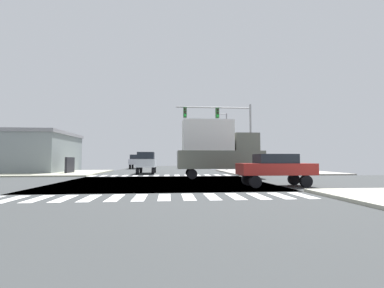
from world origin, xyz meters
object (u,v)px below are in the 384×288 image
at_px(sedan_queued_2, 275,167).
at_px(box_truck_leading_1, 217,148).
at_px(suv_farside_1, 136,160).
at_px(pickup_crossing_1, 147,162).
at_px(traffic_signal_mast, 223,122).
at_px(street_lamp, 225,136).
at_px(bank_building, 13,152).

height_order(sedan_queued_2, box_truck_leading_1, box_truck_leading_1).
bearing_deg(suv_farside_1, box_truck_leading_1, 112.87).
distance_m(pickup_crossing_1, box_truck_leading_1, 9.84).
xyz_separation_m(suv_farside_1, pickup_crossing_1, (3.00, -15.33, -0.10)).
distance_m(suv_farside_1, sedan_queued_2, 31.79).
bearing_deg(box_truck_leading_1, traffic_signal_mast, 161.34).
bearing_deg(street_lamp, suv_farside_1, 144.03).
relative_size(bank_building, suv_farside_1, 3.19).
height_order(traffic_signal_mast, street_lamp, street_lamp).
xyz_separation_m(bank_building, pickup_crossing_1, (16.15, -3.91, -1.14)).
bearing_deg(suv_farside_1, pickup_crossing_1, 101.07).
xyz_separation_m(street_lamp, box_truck_leading_1, (-3.55, -13.09, -2.16)).
distance_m(suv_farside_1, pickup_crossing_1, 15.62).
distance_m(traffic_signal_mast, sedan_queued_2, 11.61).
distance_m(traffic_signal_mast, bank_building, 25.23).
bearing_deg(bank_building, sedan_queued_2, -36.22).
height_order(street_lamp, pickup_crossing_1, street_lamp).
xyz_separation_m(street_lamp, bank_building, (-26.23, -1.93, -2.30)).
bearing_deg(sedan_queued_2, pickup_crossing_1, 31.22).
relative_size(traffic_signal_mast, sedan_queued_2, 1.79).
bearing_deg(traffic_signal_mast, sedan_queued_2, -85.58).
xyz_separation_m(bank_building, sedan_queued_2, (24.79, -18.16, -1.32)).
relative_size(street_lamp, pickup_crossing_1, 1.55).
xyz_separation_m(pickup_crossing_1, sedan_queued_2, (8.64, -14.25, -0.17)).
height_order(street_lamp, bank_building, street_lamp).
bearing_deg(box_truck_leading_1, sedan_queued_2, 16.79).
distance_m(bank_building, pickup_crossing_1, 16.66).
bearing_deg(sedan_queued_2, box_truck_leading_1, 16.79).
bearing_deg(sedan_queued_2, street_lamp, -4.11).
bearing_deg(suv_farside_1, street_lamp, 144.03).
distance_m(street_lamp, box_truck_leading_1, 13.74).
distance_m(street_lamp, sedan_queued_2, 20.46).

